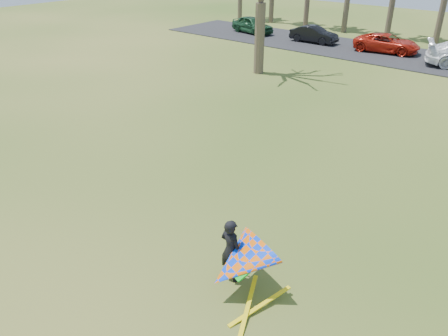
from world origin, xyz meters
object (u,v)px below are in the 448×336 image
Objects in this scene: kite_flyer at (238,262)px; car_2 at (387,43)px; car_1 at (314,34)px; car_0 at (252,25)px.

car_2 is at bearing 104.56° from kite_flyer.
car_1 is 5.85m from car_2.
car_0 is 6.21m from car_1.
car_2 is at bearing -76.11° from car_0.
car_0 reaches higher than car_1.
car_0 is at bearing 84.22° from car_2.
car_2 is 27.44m from kite_flyer.
car_1 is 29.05m from kite_flyer.
car_0 is at bearing 125.93° from kite_flyer.
car_2 is (12.04, 0.43, -0.06)m from car_0.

